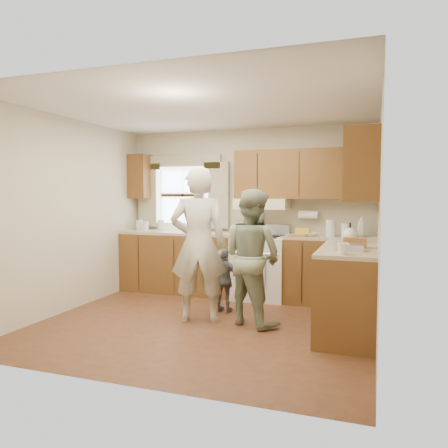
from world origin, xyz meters
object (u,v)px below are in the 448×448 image
at_px(woman_right, 252,257).
at_px(child, 225,280).
at_px(woman_left, 198,245).
at_px(stove, 260,266).

bearing_deg(woman_right, child, -13.00).
distance_m(woman_left, child, 0.71).
xyz_separation_m(woman_left, woman_right, (0.63, 0.10, -0.13)).
xyz_separation_m(stove, woman_right, (0.22, -1.24, 0.32)).
distance_m(woman_right, child, 0.70).
height_order(woman_left, woman_right, woman_left).
bearing_deg(child, woman_right, 144.03).
height_order(woman_right, child, woman_right).
height_order(stove, child, stove).
distance_m(stove, woman_right, 1.30).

